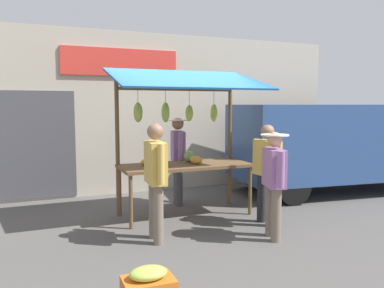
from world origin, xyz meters
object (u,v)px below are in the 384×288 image
shopper_in_grey_tee (267,168)px  parked_van (329,140)px  vendor_with_sunhat (178,153)px  shopper_in_striped_shirt (156,174)px  market_stall (184,125)px  shopper_with_ponytail (274,177)px

shopper_in_grey_tee → parked_van: size_ratio=0.34×
vendor_with_sunhat → shopper_in_striped_shirt: vendor_with_sunhat is taller
market_stall → vendor_with_sunhat: size_ratio=1.52×
market_stall → shopper_with_ponytail: size_ratio=1.66×
market_stall → shopper_in_striped_shirt: bearing=51.9°
shopper_in_striped_shirt → shopper_with_ponytail: size_ratio=1.08×
market_stall → parked_van: size_ratio=0.55×
shopper_in_grey_tee → parked_van: (-2.56, -1.48, 0.22)m
market_stall → parked_van: bearing=-172.0°
vendor_with_sunhat → shopper_in_grey_tee: 1.91m
shopper_in_striped_shirt → parked_van: parked_van is taller
vendor_with_sunhat → shopper_with_ponytail: vendor_with_sunhat is taller
market_stall → shopper_in_grey_tee: (-1.00, 0.99, -0.63)m
shopper_with_ponytail → parked_van: (-2.85, -2.11, 0.25)m
vendor_with_sunhat → shopper_with_ponytail: bearing=26.1°
market_stall → shopper_in_grey_tee: market_stall is taller
shopper_in_striped_shirt → shopper_with_ponytail: shopper_in_striped_shirt is taller
vendor_with_sunhat → shopper_with_ponytail: 2.40m
shopper_in_striped_shirt → vendor_with_sunhat: bearing=-25.2°
shopper_in_grey_tee → shopper_with_ponytail: bearing=151.9°
market_stall → parked_van: 3.62m
shopper_in_grey_tee → parked_van: bearing=-62.7°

